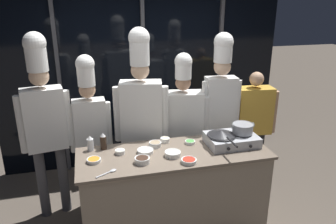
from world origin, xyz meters
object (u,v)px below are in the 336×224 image
at_px(chef_line, 141,109).
at_px(prep_bowl_carrots, 94,160).
at_px(prep_bowl_bean_sprouts, 120,152).
at_px(chef_head, 44,115).
at_px(person_guest, 253,119).
at_px(prep_bowl_chili_flakes, 189,161).
at_px(prep_bowl_garlic, 173,153).
at_px(squeeze_bottle_clear, 90,143).
at_px(prep_bowl_soy_glaze, 142,160).
at_px(prep_bowl_noodles, 165,140).
at_px(serving_spoon_slotted, 110,172).
at_px(stock_pot, 243,128).
at_px(prep_bowl_mushrooms, 155,144).
at_px(prep_bowl_scallions, 190,142).
at_px(chef_apprentice, 221,99).
at_px(portable_stove, 231,139).
at_px(prep_bowl_rice, 145,151).
at_px(squeeze_bottle_soy, 103,141).
at_px(frying_pan, 221,133).
at_px(chef_sous, 90,121).
at_px(chef_pastry, 183,119).

bearing_deg(chef_line, prep_bowl_carrots, 57.54).
height_order(prep_bowl_bean_sprouts, prep_bowl_carrots, prep_bowl_bean_sprouts).
height_order(chef_head, person_guest, chef_head).
height_order(prep_bowl_chili_flakes, prep_bowl_garlic, prep_bowl_garlic).
height_order(squeeze_bottle_clear, prep_bowl_soy_glaze, squeeze_bottle_clear).
distance_m(prep_bowl_noodles, serving_spoon_slotted, 0.82).
bearing_deg(squeeze_bottle_clear, stock_pot, -8.06).
bearing_deg(prep_bowl_bean_sprouts, prep_bowl_mushrooms, 11.88).
bearing_deg(prep_bowl_scallions, prep_bowl_bean_sprouts, -175.68).
height_order(serving_spoon_slotted, chef_apprentice, chef_apprentice).
bearing_deg(prep_bowl_scallions, chef_line, 136.32).
height_order(prep_bowl_soy_glaze, serving_spoon_slotted, prep_bowl_soy_glaze).
distance_m(prep_bowl_bean_sprouts, prep_bowl_chili_flakes, 0.71).
xyz_separation_m(prep_bowl_garlic, prep_bowl_noodles, (0.00, 0.34, -0.00)).
bearing_deg(chef_apprentice, prep_bowl_mushrooms, 29.79).
relative_size(prep_bowl_carrots, prep_bowl_mushrooms, 1.05).
xyz_separation_m(portable_stove, squeeze_bottle_clear, (-1.47, 0.23, 0.02)).
bearing_deg(serving_spoon_slotted, prep_bowl_rice, 39.30).
bearing_deg(squeeze_bottle_soy, squeeze_bottle_clear, 178.69).
bearing_deg(prep_bowl_chili_flakes, frying_pan, 31.79).
bearing_deg(chef_head, stock_pot, 153.96).
bearing_deg(chef_apprentice, chef_sous, 2.33).
xyz_separation_m(squeeze_bottle_clear, chef_sous, (0.01, 0.41, 0.09)).
relative_size(squeeze_bottle_clear, prep_bowl_noodles, 1.57).
height_order(prep_bowl_scallions, person_guest, person_guest).
bearing_deg(prep_bowl_scallions, frying_pan, -23.48).
bearing_deg(prep_bowl_soy_glaze, prep_bowl_bean_sprouts, 127.39).
distance_m(prep_bowl_carrots, prep_bowl_soy_glaze, 0.47).
distance_m(prep_bowl_mushrooms, chef_apprentice, 1.05).
bearing_deg(serving_spoon_slotted, chef_head, 125.11).
distance_m(squeeze_bottle_soy, person_guest, 1.98).
bearing_deg(squeeze_bottle_clear, serving_spoon_slotted, -72.96).
bearing_deg(chef_apprentice, chef_line, 5.77).
distance_m(prep_bowl_rice, prep_bowl_scallions, 0.52).
relative_size(prep_bowl_soy_glaze, chef_apprentice, 0.07).
bearing_deg(prep_bowl_carrots, chef_apprentice, 22.04).
bearing_deg(prep_bowl_rice, portable_stove, -2.07).
bearing_deg(prep_bowl_soy_glaze, serving_spoon_slotted, -161.04).
height_order(prep_bowl_mushrooms, chef_sous, chef_sous).
bearing_deg(prep_bowl_noodles, prep_bowl_carrots, -160.46).
distance_m(portable_stove, prep_bowl_carrots, 1.45).
relative_size(prep_bowl_rice, prep_bowl_mushrooms, 1.26).
bearing_deg(prep_bowl_noodles, frying_pan, -23.12).
distance_m(squeeze_bottle_soy, prep_bowl_garlic, 0.74).
bearing_deg(prep_bowl_rice, squeeze_bottle_soy, 155.01).
bearing_deg(person_guest, frying_pan, 48.13).
distance_m(prep_bowl_mushrooms, person_guest, 1.49).
xyz_separation_m(prep_bowl_soy_glaze, prep_bowl_garlic, (0.32, 0.06, -0.00)).
xyz_separation_m(frying_pan, prep_bowl_rice, (-0.81, 0.04, -0.12)).
distance_m(prep_bowl_noodles, chef_pastry, 0.49).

